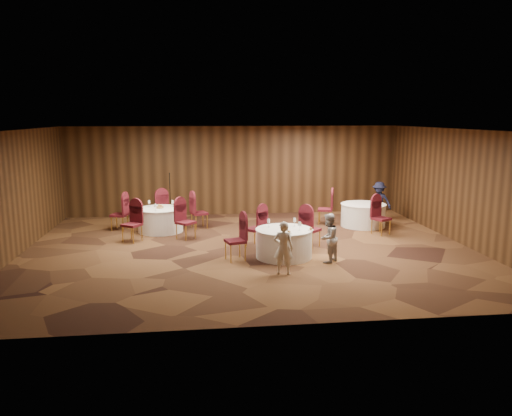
{
  "coord_description": "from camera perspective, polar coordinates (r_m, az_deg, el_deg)",
  "views": [
    {
      "loc": [
        -1.39,
        -12.98,
        3.56
      ],
      "look_at": [
        0.2,
        0.2,
        1.1
      ],
      "focal_mm": 35.0,
      "sensor_mm": 36.0,
      "label": 1
    }
  ],
  "objects": [
    {
      "name": "ground",
      "position": [
        13.53,
        -0.74,
        -4.76
      ],
      "size": [
        12.0,
        12.0,
        0.0
      ],
      "primitive_type": "plane",
      "color": "black",
      "rests_on": "ground"
    },
    {
      "name": "table_main",
      "position": [
        12.73,
        3.22,
        -4.01
      ],
      "size": [
        1.45,
        1.45,
        0.74
      ],
      "color": "white",
      "rests_on": "ground"
    },
    {
      "name": "mic_stand",
      "position": [
        17.12,
        -9.75,
        0.05
      ],
      "size": [
        0.24,
        0.24,
        1.69
      ],
      "color": "black",
      "rests_on": "ground"
    },
    {
      "name": "table_right",
      "position": [
        16.65,
        12.15,
        -0.77
      ],
      "size": [
        1.46,
        1.46,
        0.74
      ],
      "color": "white",
      "rests_on": "ground"
    },
    {
      "name": "man_c",
      "position": [
        17.65,
        13.88,
        0.76
      ],
      "size": [
        0.98,
        0.93,
        1.34
      ],
      "primitive_type": "imported",
      "rotation": [
        0.0,
        0.0,
        5.6
      ],
      "color": "black",
      "rests_on": "ground"
    },
    {
      "name": "chairs_main",
      "position": [
        13.28,
        1.39,
        -2.83
      ],
      "size": [
        2.83,
        1.93,
        1.0
      ],
      "color": "#430D13",
      "rests_on": "ground"
    },
    {
      "name": "tabletop_left",
      "position": [
        15.71,
        -10.95,
        0.27
      ],
      "size": [
        0.81,
        0.79,
        0.22
      ],
      "color": "silver",
      "rests_on": "table_left"
    },
    {
      "name": "chairs_left",
      "position": [
        15.72,
        -10.97,
        -0.92
      ],
      "size": [
        3.16,
        3.08,
        1.0
      ],
      "color": "#430D13",
      "rests_on": "ground"
    },
    {
      "name": "tabletop_right",
      "position": [
        16.37,
        13.34,
        0.86
      ],
      "size": [
        0.08,
        0.08,
        0.22
      ],
      "color": "silver",
      "rests_on": "table_right"
    },
    {
      "name": "tabletop_main",
      "position": [
        12.59,
        4.29,
        -2.03
      ],
      "size": [
        1.11,
        1.07,
        0.22
      ],
      "color": "silver",
      "rests_on": "table_main"
    },
    {
      "name": "woman_b",
      "position": [
        12.36,
        8.26,
        -3.41
      ],
      "size": [
        0.75,
        0.75,
        1.22
      ],
      "primitive_type": "imported",
      "rotation": [
        0.0,
        0.0,
        3.94
      ],
      "color": "#ABAAAF",
      "rests_on": "ground"
    },
    {
      "name": "table_left",
      "position": [
        15.79,
        -10.87,
        -1.32
      ],
      "size": [
        1.41,
        1.41,
        0.74
      ],
      "color": "white",
      "rests_on": "ground"
    },
    {
      "name": "chairs_right",
      "position": [
        16.14,
        10.9,
        -0.62
      ],
      "size": [
        1.99,
        2.34,
        1.0
      ],
      "color": "#430D13",
      "rests_on": "ground"
    },
    {
      "name": "room_shell",
      "position": [
        13.15,
        -0.76,
        3.53
      ],
      "size": [
        12.0,
        12.0,
        12.0
      ],
      "color": "silver",
      "rests_on": "ground"
    },
    {
      "name": "woman_a",
      "position": [
        11.32,
        3.15,
        -4.59
      ],
      "size": [
        0.51,
        0.4,
        1.23
      ],
      "primitive_type": "imported",
      "rotation": [
        0.0,
        0.0,
        2.87
      ],
      "color": "silver",
      "rests_on": "ground"
    }
  ]
}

